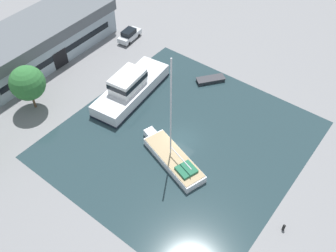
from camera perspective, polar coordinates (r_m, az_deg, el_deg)
ground_plane at (r=44.63m, az=2.02°, el=-2.03°), size 440.00×440.00×0.00m
water_canal at (r=44.63m, az=2.02°, el=-2.02°), size 27.76×26.62×0.01m
warehouse_building at (r=58.86m, az=-19.21°, el=12.21°), size 24.80×9.76×5.35m
quay_tree_near_building at (r=49.05m, az=-20.63°, el=6.14°), size 4.38×4.38×6.17m
parked_car at (r=60.72m, az=-5.90°, el=13.65°), size 4.46×2.25×1.76m
sailboat_moored at (r=41.96m, az=0.76°, el=-4.87°), size 5.11×9.82×13.86m
motor_cruiser at (r=49.62m, az=-5.75°, el=5.85°), size 12.97×5.66×3.70m
small_dinghy at (r=52.68m, az=6.50°, el=7.05°), size 4.00×3.51×0.52m
mooring_bollard at (r=39.02m, az=17.23°, el=-14.51°), size 0.29×0.29×0.81m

